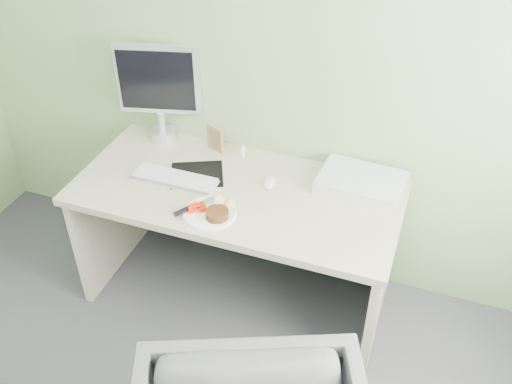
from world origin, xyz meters
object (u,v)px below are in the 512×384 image
(desk, at_px, (237,218))
(scanner, at_px, (361,183))
(plate, at_px, (210,213))
(monitor, at_px, (160,88))

(desk, distance_m, scanner, 0.65)
(plate, distance_m, monitor, 0.79)
(monitor, bearing_deg, desk, -44.29)
(desk, height_order, plate, plate)
(desk, height_order, monitor, monitor)
(plate, relative_size, scanner, 0.61)
(desk, relative_size, scanner, 3.88)
(desk, bearing_deg, monitor, 150.26)
(desk, xyz_separation_m, scanner, (0.57, 0.22, 0.21))
(scanner, xyz_separation_m, monitor, (-1.12, 0.10, 0.27))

